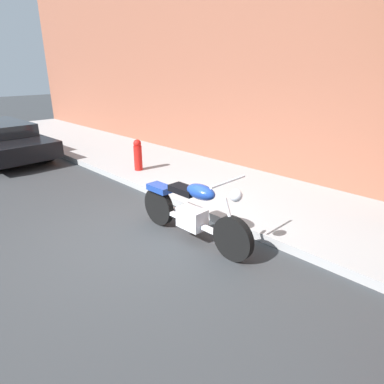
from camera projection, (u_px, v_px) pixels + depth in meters
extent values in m
plane|color=#303335|center=(144.00, 240.00, 5.30)|extent=(60.00, 60.00, 0.00)
cube|color=#989898|center=(248.00, 194.00, 7.01)|extent=(25.70, 2.78, 0.14)
cylinder|color=black|center=(233.00, 239.00, 4.67)|extent=(0.66, 0.11, 0.65)
cylinder|color=black|center=(159.00, 206.00, 5.73)|extent=(0.66, 0.11, 0.65)
cube|color=silver|center=(192.00, 218.00, 5.18)|extent=(0.44, 0.29, 0.32)
cube|color=silver|center=(192.00, 222.00, 5.21)|extent=(1.45, 0.10, 0.06)
ellipsoid|color=navy|center=(201.00, 192.00, 4.90)|extent=(0.52, 0.27, 0.22)
cube|color=black|center=(184.00, 190.00, 5.16)|extent=(0.48, 0.25, 0.10)
cube|color=navy|center=(160.00, 188.00, 5.58)|extent=(0.44, 0.25, 0.10)
cylinder|color=silver|center=(230.00, 219.00, 4.61)|extent=(0.27, 0.05, 0.58)
cylinder|color=silver|center=(228.00, 182.00, 4.46)|extent=(0.04, 0.70, 0.04)
sphere|color=silver|center=(236.00, 196.00, 4.42)|extent=(0.17, 0.17, 0.17)
cylinder|color=silver|center=(188.00, 216.00, 5.49)|extent=(0.80, 0.10, 0.09)
cylinder|color=black|center=(46.00, 151.00, 9.55)|extent=(0.65, 0.24, 0.64)
cylinder|color=black|center=(9.00, 137.00, 11.38)|extent=(0.65, 0.24, 0.64)
cube|color=black|center=(0.00, 142.00, 9.92)|extent=(4.49, 1.90, 0.45)
cylinder|color=red|center=(138.00, 161.00, 8.32)|extent=(0.20, 0.20, 0.75)
sphere|color=red|center=(137.00, 143.00, 8.16)|extent=(0.19, 0.19, 0.19)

